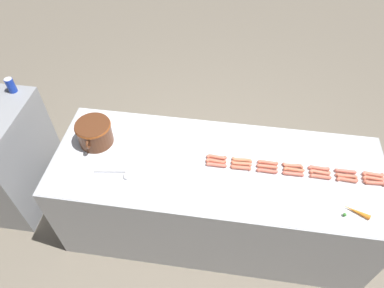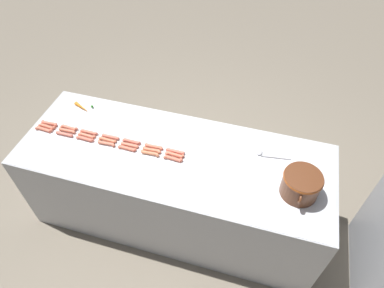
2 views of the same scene
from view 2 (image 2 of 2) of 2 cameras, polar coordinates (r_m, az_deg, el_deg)
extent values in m
plane|color=#756B5B|center=(3.25, -2.50, -11.56)|extent=(20.00, 20.00, 0.00)
cube|color=#ADAFB5|center=(2.89, -2.78, -7.23)|extent=(0.88, 2.41, 0.85)
cube|color=silver|center=(2.56, -3.12, -1.70)|extent=(0.86, 2.36, 0.00)
cylinder|color=#CD654E|center=(2.99, -23.00, 3.23)|extent=(0.04, 0.13, 0.03)
sphere|color=#CD654E|center=(3.03, -23.91, 3.48)|extent=(0.03, 0.03, 0.03)
sphere|color=#CD654E|center=(2.96, -22.07, 2.97)|extent=(0.03, 0.03, 0.03)
cylinder|color=#C9654E|center=(2.90, -20.08, 2.60)|extent=(0.04, 0.13, 0.03)
sphere|color=#C9654E|center=(2.93, -21.14, 2.77)|extent=(0.03, 0.03, 0.03)
sphere|color=#C9654E|center=(2.87, -19.01, 2.44)|extent=(0.03, 0.03, 0.03)
cylinder|color=#D26751|center=(2.81, -17.04, 1.91)|extent=(0.03, 0.12, 0.03)
sphere|color=#D26751|center=(2.84, -18.13, 2.12)|extent=(0.03, 0.03, 0.03)
sphere|color=#D26751|center=(2.78, -15.92, 1.69)|extent=(0.03, 0.03, 0.03)
cylinder|color=#D16653|center=(2.73, -13.64, 1.19)|extent=(0.03, 0.12, 0.03)
sphere|color=#D16653|center=(2.75, -14.77, 1.45)|extent=(0.03, 0.03, 0.03)
sphere|color=#D16653|center=(2.70, -12.48, 0.91)|extent=(0.03, 0.03, 0.03)
cylinder|color=#D06350|center=(2.66, -10.19, 0.42)|extent=(0.03, 0.12, 0.03)
sphere|color=#D06350|center=(2.68, -11.41, 0.66)|extent=(0.03, 0.03, 0.03)
sphere|color=#D06350|center=(2.64, -8.95, 0.18)|extent=(0.03, 0.03, 0.03)
cylinder|color=#D2674D|center=(2.60, -6.49, -0.45)|extent=(0.03, 0.12, 0.03)
sphere|color=#D2674D|center=(2.62, -7.73, -0.12)|extent=(0.03, 0.03, 0.03)
sphere|color=#D2674D|center=(2.58, -5.23, -0.77)|extent=(0.03, 0.03, 0.03)
cylinder|color=#D26753|center=(2.55, -2.85, -1.26)|extent=(0.03, 0.12, 0.03)
sphere|color=#D26753|center=(2.57, -4.17, -0.98)|extent=(0.03, 0.03, 0.03)
sphere|color=#D26753|center=(2.54, -1.52, -1.54)|extent=(0.03, 0.03, 0.03)
cylinder|color=#CD694F|center=(2.97, -23.35, 2.73)|extent=(0.04, 0.13, 0.03)
sphere|color=#CD694F|center=(3.01, -24.35, 2.89)|extent=(0.03, 0.03, 0.03)
sphere|color=#CD694F|center=(2.94, -22.33, 2.58)|extent=(0.03, 0.03, 0.03)
cylinder|color=#CB6B50|center=(2.88, -20.38, 2.14)|extent=(0.03, 0.12, 0.03)
sphere|color=#CB6B50|center=(2.91, -21.38, 2.40)|extent=(0.03, 0.03, 0.03)
sphere|color=#CB6B50|center=(2.85, -19.36, 1.88)|extent=(0.03, 0.03, 0.03)
cylinder|color=#CC6F54|center=(2.79, -17.40, 1.37)|extent=(0.04, 0.13, 0.03)
sphere|color=#CC6F54|center=(2.81, -18.52, 1.55)|extent=(0.03, 0.03, 0.03)
sphere|color=#CC6F54|center=(2.76, -16.25, 1.19)|extent=(0.03, 0.03, 0.03)
cylinder|color=#CE6D4D|center=(2.71, -14.09, 0.67)|extent=(0.03, 0.12, 0.03)
sphere|color=#CE6D4D|center=(2.73, -15.26, 0.88)|extent=(0.03, 0.03, 0.03)
sphere|color=#CE6D4D|center=(2.69, -12.89, 0.45)|extent=(0.03, 0.03, 0.03)
cylinder|color=#D06D53|center=(2.63, -10.50, -0.18)|extent=(0.03, 0.12, 0.03)
sphere|color=#D06D53|center=(2.66, -11.71, 0.10)|extent=(0.03, 0.03, 0.03)
sphere|color=#D06D53|center=(2.61, -9.27, -0.47)|extent=(0.03, 0.03, 0.03)
cylinder|color=#D37151|center=(2.58, -6.81, -1.01)|extent=(0.03, 0.13, 0.03)
sphere|color=#D37151|center=(2.60, -8.05, -0.67)|extent=(0.03, 0.03, 0.03)
sphere|color=#D37151|center=(2.56, -5.54, -1.36)|extent=(0.03, 0.03, 0.03)
cylinder|color=#D76A4F|center=(2.53, -2.97, -1.83)|extent=(0.04, 0.13, 0.03)
sphere|color=#D76A4F|center=(2.54, -4.32, -1.61)|extent=(0.03, 0.03, 0.03)
sphere|color=#D76A4F|center=(2.52, -1.60, -2.05)|extent=(0.03, 0.03, 0.03)
cylinder|color=#D66A51|center=(2.96, -23.78, 2.28)|extent=(0.04, 0.13, 0.03)
sphere|color=#D66A51|center=(2.99, -24.78, 2.43)|extent=(0.03, 0.03, 0.03)
sphere|color=#D66A51|center=(2.93, -22.76, 2.12)|extent=(0.03, 0.03, 0.03)
cylinder|color=#CD6755|center=(2.86, -20.80, 1.58)|extent=(0.03, 0.12, 0.03)
sphere|color=#CD6755|center=(2.89, -21.82, 1.81)|extent=(0.03, 0.03, 0.03)
sphere|color=#CD6755|center=(2.83, -19.76, 1.33)|extent=(0.03, 0.03, 0.03)
cylinder|color=#D06450|center=(2.77, -17.65, 0.84)|extent=(0.03, 0.12, 0.03)
sphere|color=#D06450|center=(2.79, -18.77, 1.05)|extent=(0.03, 0.03, 0.03)
sphere|color=#D06450|center=(2.74, -16.51, 0.63)|extent=(0.03, 0.03, 0.03)
cylinder|color=#CA6B52|center=(2.69, -14.29, 0.09)|extent=(0.03, 0.13, 0.03)
sphere|color=#CA6B52|center=(2.71, -15.41, 0.42)|extent=(0.03, 0.03, 0.03)
sphere|color=#CA6B52|center=(2.66, -13.15, -0.24)|extent=(0.03, 0.03, 0.03)
cylinder|color=#D7674F|center=(2.62, -10.93, -0.72)|extent=(0.03, 0.12, 0.03)
sphere|color=#D7674F|center=(2.64, -12.17, -0.48)|extent=(0.03, 0.03, 0.03)
sphere|color=#D7674F|center=(2.60, -9.67, -0.97)|extent=(0.03, 0.03, 0.03)
cylinder|color=#CB724D|center=(2.56, -7.13, -1.55)|extent=(0.04, 0.13, 0.03)
sphere|color=#CB724D|center=(2.58, -8.38, -1.20)|extent=(0.03, 0.03, 0.03)
sphere|color=#CB724D|center=(2.54, -5.87, -1.92)|extent=(0.03, 0.03, 0.03)
cylinder|color=#D36850|center=(2.51, -3.23, -2.48)|extent=(0.04, 0.13, 0.03)
sphere|color=#D36850|center=(2.52, -4.60, -2.25)|extent=(0.03, 0.03, 0.03)
sphere|color=#D36850|center=(2.49, -1.86, -2.72)|extent=(0.03, 0.03, 0.03)
cylinder|color=#562D19|center=(2.38, 17.94, -6.55)|extent=(0.25, 0.25, 0.18)
torus|color=brown|center=(2.32, 18.36, -5.45)|extent=(0.26, 0.26, 0.03)
torus|color=#562D19|center=(2.44, 18.23, -3.96)|extent=(0.07, 0.02, 0.07)
torus|color=#562D19|center=(2.29, 17.83, -8.79)|extent=(0.07, 0.02, 0.07)
cylinder|color=#B7B7BC|center=(2.60, 14.04, -2.23)|extent=(0.04, 0.22, 0.01)
ellipsoid|color=#B7B7BC|center=(2.60, 11.28, -1.30)|extent=(0.08, 0.06, 0.02)
cone|color=orange|center=(3.05, -18.13, 5.92)|extent=(0.10, 0.17, 0.03)
sphere|color=#387F2D|center=(3.03, -16.57, 6.11)|extent=(0.02, 0.02, 0.02)
camera|label=1|loc=(3.18, 7.00, 48.03)|focal=32.57mm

